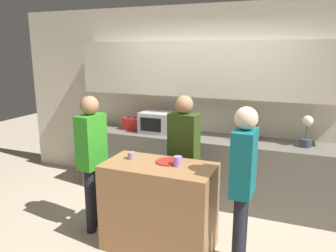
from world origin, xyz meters
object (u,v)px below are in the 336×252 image
person_center (92,153)px  cup_0 (178,161)px  bottle_1 (246,133)px  plate_on_island (168,162)px  bottle_0 (239,133)px  cup_1 (131,155)px  toaster (132,124)px  potted_plant (307,131)px  microwave (159,122)px  person_left (184,151)px  person_right (243,177)px  bottle_2 (256,133)px

person_center → cup_0: bearing=92.4°
bottle_1 → plate_on_island: 1.33m
bottle_1 → cup_0: size_ratio=3.05×
bottle_0 → cup_1: (-0.90, -1.35, -0.02)m
plate_on_island → cup_0: cup_0 is taller
toaster → plate_on_island: size_ratio=1.00×
potted_plant → person_center: person_center is taller
potted_plant → microwave: bearing=-180.0°
microwave → cup_0: microwave is taller
person_left → person_right: size_ratio=0.99×
toaster → person_right: bearing=-36.2°
microwave → bottle_2: 1.36m
toaster → bottle_2: size_ratio=1.00×
bottle_0 → cup_0: size_ratio=2.20×
bottle_2 → plate_on_island: bottle_2 is taller
microwave → person_left: (0.65, -0.79, -0.12)m
plate_on_island → person_right: 0.80m
bottle_0 → person_right: person_right is taller
cup_0 → toaster: bearing=132.6°
potted_plant → person_left: person_left is taller
bottle_0 → bottle_2: bottle_2 is taller
microwave → bottle_2: bearing=3.4°
plate_on_island → person_left: size_ratio=0.16×
person_center → bottle_1: bearing=132.9°
bottle_1 → cup_0: bottle_1 is taller
toaster → person_right: 2.32m
potted_plant → person_right: bearing=-111.5°
plate_on_island → bottle_1: bearing=62.6°
person_center → potted_plant: bearing=124.1°
potted_plant → cup_0: bearing=-132.2°
person_center → person_right: person_right is taller
microwave → potted_plant: potted_plant is taller
toaster → person_center: (0.17, -1.29, -0.06)m
bottle_2 → toaster: bearing=-177.5°
person_right → bottle_1: bearing=9.4°
cup_0 → microwave: bearing=120.3°
microwave → cup_1: 1.32m
cup_1 → person_right: size_ratio=0.05×
potted_plant → plate_on_island: bearing=-136.8°
microwave → potted_plant: (1.97, 0.00, 0.05)m
cup_1 → microwave: bearing=100.2°
bottle_1 → cup_1: size_ratio=3.95×
bottle_1 → cup_1: bearing=-129.7°
bottle_2 → cup_1: 1.78m
toaster → person_center: person_center is taller
plate_on_island → cup_0: 0.16m
microwave → person_right: size_ratio=0.33×
plate_on_island → person_right: bearing=-8.8°
bottle_0 → toaster: bearing=-178.1°
bottle_1 → person_right: (0.18, -1.30, -0.08)m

